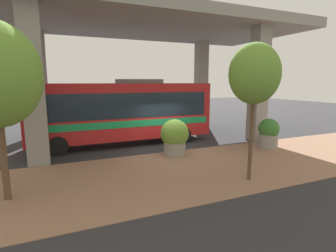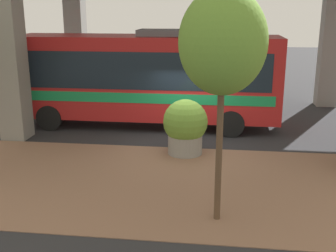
% 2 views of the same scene
% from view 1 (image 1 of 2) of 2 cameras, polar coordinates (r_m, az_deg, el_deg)
% --- Properties ---
extents(ground_plane, '(80.00, 80.00, 0.00)m').
position_cam_1_polar(ground_plane, '(13.99, 0.34, -5.65)').
color(ground_plane, '#2D2D30').
rests_on(ground_plane, ground).
extents(sidewalk_strip, '(6.00, 40.00, 0.02)m').
position_cam_1_polar(sidewalk_strip, '(11.42, 6.47, -9.20)').
color(sidewalk_strip, '#936B51').
rests_on(sidewalk_strip, ground).
extents(overpass, '(9.40, 20.49, 7.60)m').
position_cam_1_polar(overpass, '(17.50, -5.22, 19.41)').
color(overpass, gray).
rests_on(overpass, ground).
extents(bus, '(2.62, 10.36, 3.83)m').
position_cam_1_polar(bus, '(15.60, -9.81, 3.54)').
color(bus, '#B21E1E').
rests_on(bus, ground).
extents(fire_hydrant, '(0.44, 0.21, 1.02)m').
position_cam_1_polar(fire_hydrant, '(16.95, 21.43, -1.84)').
color(fire_hydrant, '#B21919').
rests_on(fire_hydrant, ground).
extents(planter_front, '(1.44, 1.44, 1.82)m').
position_cam_1_polar(planter_front, '(13.32, 1.45, -2.33)').
color(planter_front, gray).
rests_on(planter_front, ground).
extents(planter_middle, '(1.13, 1.13, 1.67)m').
position_cam_1_polar(planter_middle, '(15.63, 21.03, -1.48)').
color(planter_middle, gray).
rests_on(planter_middle, ground).
extents(street_tree_far, '(1.81, 1.81, 5.05)m').
position_cam_1_polar(street_tree_far, '(9.96, 18.29, 10.65)').
color(street_tree_far, brown).
rests_on(street_tree_far, ground).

